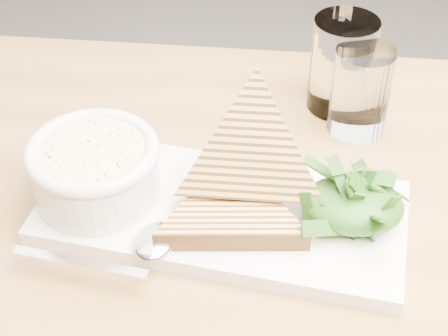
# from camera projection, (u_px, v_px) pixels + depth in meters

# --- Properties ---
(table_top) EXTENTS (1.17, 0.79, 0.04)m
(table_top) POSITION_uv_depth(u_px,v_px,m) (298.00, 286.00, 0.65)
(table_top) COLOR olive
(table_top) RESTS_ON ground
(platter) EXTENTS (0.38, 0.21, 0.02)m
(platter) POSITION_uv_depth(u_px,v_px,m) (222.00, 213.00, 0.68)
(platter) COLOR white
(platter) RESTS_ON table_top
(soup_bowl) EXTENTS (0.12, 0.12, 0.05)m
(soup_bowl) POSITION_uv_depth(u_px,v_px,m) (96.00, 176.00, 0.67)
(soup_bowl) COLOR white
(soup_bowl) RESTS_ON platter
(soup) EXTENTS (0.10, 0.10, 0.01)m
(soup) POSITION_uv_depth(u_px,v_px,m) (92.00, 153.00, 0.65)
(soup) COLOR beige
(soup) RESTS_ON soup_bowl
(bowl_rim) EXTENTS (0.13, 0.13, 0.01)m
(bowl_rim) POSITION_uv_depth(u_px,v_px,m) (92.00, 151.00, 0.65)
(bowl_rim) COLOR white
(bowl_rim) RESTS_ON soup_bowl
(sandwich_flat) EXTENTS (0.18, 0.18, 0.02)m
(sandwich_flat) POSITION_uv_depth(u_px,v_px,m) (231.00, 212.00, 0.65)
(sandwich_flat) COLOR tan
(sandwich_flat) RESTS_ON platter
(sandwich_lean) EXTENTS (0.17, 0.17, 0.19)m
(sandwich_lean) POSITION_uv_depth(u_px,v_px,m) (252.00, 156.00, 0.65)
(sandwich_lean) COLOR tan
(sandwich_lean) RESTS_ON sandwich_flat
(salad_base) EXTENTS (0.10, 0.08, 0.04)m
(salad_base) POSITION_uv_depth(u_px,v_px,m) (353.00, 205.00, 0.65)
(salad_base) COLOR black
(salad_base) RESTS_ON platter
(arugula_pile) EXTENTS (0.11, 0.10, 0.05)m
(arugula_pile) POSITION_uv_depth(u_px,v_px,m) (354.00, 198.00, 0.64)
(arugula_pile) COLOR #2E681B
(arugula_pile) RESTS_ON platter
(spoon_bowl) EXTENTS (0.04, 0.06, 0.01)m
(spoon_bowl) POSITION_uv_depth(u_px,v_px,m) (155.00, 241.00, 0.63)
(spoon_bowl) COLOR silver
(spoon_bowl) RESTS_ON platter
(spoon_handle) EXTENTS (0.13, 0.03, 0.00)m
(spoon_handle) POSITION_uv_depth(u_px,v_px,m) (80.00, 262.00, 0.61)
(spoon_handle) COLOR silver
(spoon_handle) RESTS_ON platter
(glass_near) EXTENTS (0.07, 0.07, 0.10)m
(glass_near) POSITION_uv_depth(u_px,v_px,m) (361.00, 91.00, 0.77)
(glass_near) COLOR white
(glass_near) RESTS_ON table_top
(glass_far) EXTENTS (0.07, 0.07, 0.11)m
(glass_far) POSITION_uv_depth(u_px,v_px,m) (342.00, 65.00, 0.80)
(glass_far) COLOR white
(glass_far) RESTS_ON table_top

